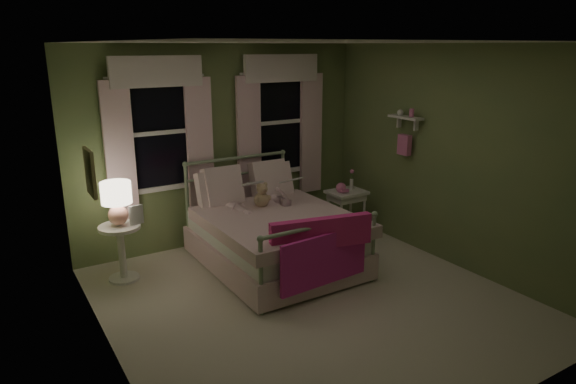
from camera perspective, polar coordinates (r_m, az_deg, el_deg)
room_shell at (r=5.04m, az=2.72°, el=1.34°), size 4.20×4.20×4.20m
bed at (r=6.19m, az=-1.70°, el=-4.72°), size 1.58×2.04×1.18m
pink_throw at (r=5.30m, az=3.87°, el=-5.78°), size 1.10×0.33×0.71m
child_left at (r=6.26m, az=-5.89°, el=0.61°), size 0.26×0.18×0.71m
child_right at (r=6.51m, az=-1.46°, el=1.17°), size 0.35×0.28×0.68m
book_left at (r=6.03m, az=-4.86°, el=0.43°), size 0.21×0.14×0.26m
book_right at (r=6.30m, az=-0.31°, el=0.78°), size 0.21×0.14×0.26m
teddy_bear at (r=6.28m, az=-2.93°, el=-0.51°), size 0.23×0.19×0.31m
nightstand_left at (r=6.07m, az=-18.06°, el=-5.62°), size 0.46×0.46×0.65m
table_lamp at (r=5.90m, az=-18.50°, el=-0.77°), size 0.33×0.33×0.49m
book_nightstand at (r=5.94m, az=-17.14°, el=-3.56°), size 0.19×0.24×0.02m
nightstand_right at (r=7.11m, az=6.51°, el=-0.65°), size 0.50×0.40×0.64m
pink_toy at (r=7.00m, az=5.93°, el=0.46°), size 0.14×0.19×0.14m
bud_vase at (r=7.15m, az=7.08°, el=1.43°), size 0.06×0.06×0.28m
window_left at (r=6.42m, az=-14.08°, el=6.99°), size 1.34×0.13×1.96m
window_right at (r=7.11m, az=-0.83°, el=8.30°), size 1.34×0.13×1.96m
wall_shelf at (r=6.72m, az=12.87°, el=6.60°), size 0.15×0.50×0.60m
framed_picture at (r=4.81m, az=-21.12°, el=2.01°), size 0.03×0.32×0.42m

